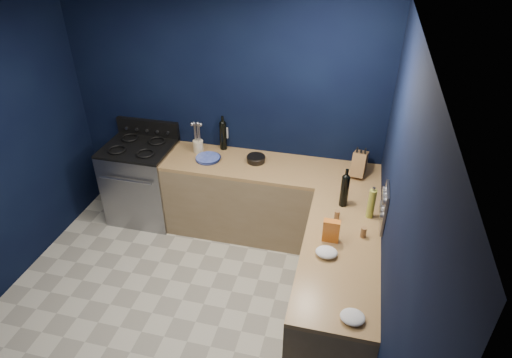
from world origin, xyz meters
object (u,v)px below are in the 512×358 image
(utensil_crock, at_px, (198,146))
(plate_stack, at_px, (208,158))
(knife_block, at_px, (359,164))
(crouton_bag, at_px, (331,231))
(gas_range, at_px, (143,183))

(utensil_crock, bearing_deg, plate_stack, -41.76)
(plate_stack, relative_size, knife_block, 1.07)
(knife_block, bearing_deg, crouton_bag, -90.93)
(gas_range, height_order, knife_block, knife_block)
(utensil_crock, distance_m, crouton_bag, 1.97)
(utensil_crock, distance_m, knife_block, 1.77)
(crouton_bag, bearing_deg, utensil_crock, 144.13)
(gas_range, distance_m, knife_block, 2.51)
(knife_block, bearing_deg, gas_range, -170.14)
(utensil_crock, bearing_deg, gas_range, -169.11)
(utensil_crock, height_order, knife_block, knife_block)
(plate_stack, distance_m, knife_block, 1.61)
(plate_stack, xyz_separation_m, utensil_crock, (-0.16, 0.14, 0.05))
(plate_stack, xyz_separation_m, knife_block, (1.61, 0.09, 0.11))
(plate_stack, bearing_deg, knife_block, 3.10)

